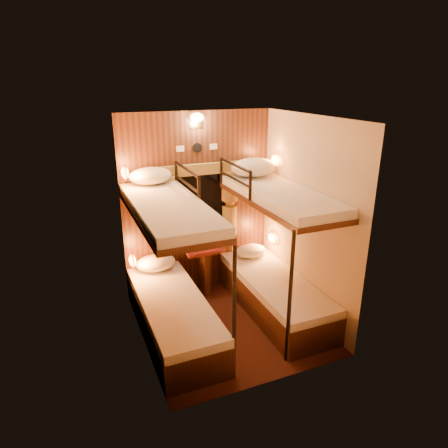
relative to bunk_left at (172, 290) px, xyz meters
name	(u,v)px	position (x,y,z in m)	size (l,w,h in m)	color
floor	(228,324)	(0.65, -0.07, -0.56)	(2.10, 2.10, 0.00)	#391A0F
ceiling	(229,117)	(0.65, -0.07, 1.84)	(2.10, 2.10, 0.00)	silver
wall_back	(198,204)	(0.65, 0.98, 0.64)	(2.40, 2.40, 0.00)	#C6B293
wall_front	(276,270)	(0.65, -1.12, 0.64)	(2.40, 2.40, 0.00)	#C6B293
wall_left	(137,244)	(-0.35, -0.07, 0.64)	(2.40, 2.40, 0.00)	#C6B293
wall_right	(306,219)	(1.65, -0.07, 0.64)	(2.40, 2.40, 0.00)	#C6B293
back_panel	(198,204)	(0.65, 0.97, 0.64)	(2.00, 0.03, 2.40)	#32190E
bunk_left	(172,290)	(0.00, 0.00, 0.00)	(0.72, 1.90, 1.82)	#32190E
bunk_right	(275,270)	(1.30, 0.00, 0.00)	(0.72, 1.90, 1.82)	#32190E
window	(199,206)	(0.65, 0.94, 0.62)	(1.00, 0.12, 0.79)	black
curtains	(199,201)	(0.65, 0.90, 0.71)	(1.10, 0.22, 1.00)	olive
back_fixtures	(197,124)	(0.65, 0.93, 1.69)	(0.54, 0.09, 0.48)	black
reading_lamps	(207,209)	(0.65, 0.63, 0.68)	(2.00, 0.20, 1.25)	orange
table	(204,264)	(0.65, 0.78, -0.14)	(0.50, 0.34, 0.66)	maroon
bottle_left	(201,240)	(0.64, 0.82, 0.19)	(0.07, 0.07, 0.24)	#99BFE5
bottle_right	(214,240)	(0.78, 0.75, 0.19)	(0.07, 0.07, 0.23)	#99BFE5
sachet_a	(218,245)	(0.86, 0.79, 0.09)	(0.08, 0.06, 0.01)	silver
sachet_b	(213,244)	(0.81, 0.85, 0.09)	(0.07, 0.05, 0.01)	silver
pillow_lower_left	(156,263)	(0.00, 0.77, 0.00)	(0.51, 0.36, 0.20)	silver
pillow_lower_right	(251,251)	(1.30, 0.68, -0.02)	(0.43, 0.31, 0.17)	silver
pillow_upper_left	(150,176)	(0.00, 0.77, 1.13)	(0.51, 0.36, 0.20)	silver
pillow_upper_right	(253,167)	(1.30, 0.66, 1.15)	(0.59, 0.42, 0.23)	silver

